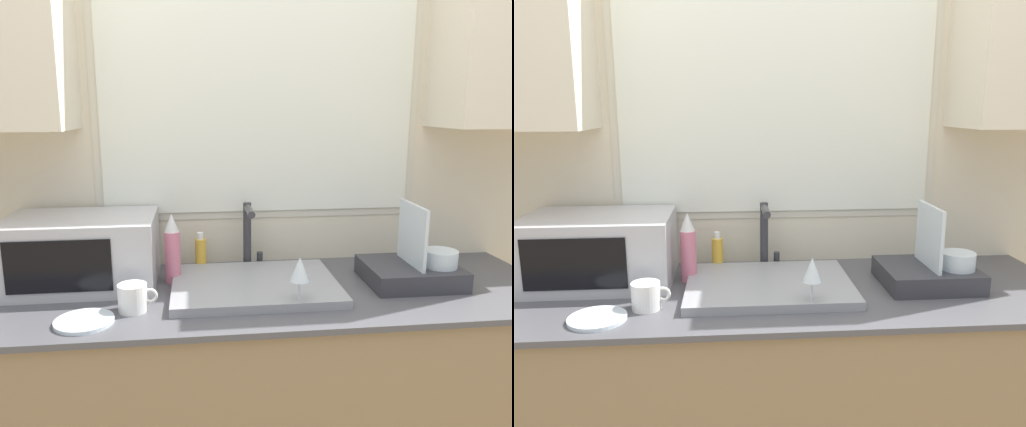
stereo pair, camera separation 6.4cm
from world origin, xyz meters
TOP-DOWN VIEW (x-y plane):
  - countertop at (0.00, 0.33)m, footprint 2.01×0.69m
  - wall_back at (0.00, 0.65)m, footprint 6.00×0.38m
  - sink_basin at (-0.06, 0.33)m, footprint 0.57×0.44m
  - faucet at (-0.05, 0.56)m, footprint 0.08×0.17m
  - microwave at (-0.66, 0.46)m, footprint 0.52×0.36m
  - dish_rack at (0.52, 0.33)m, footprint 0.33×0.28m
  - spray_bottle at (-0.34, 0.44)m, footprint 0.06×0.06m
  - soap_bottle at (-0.24, 0.57)m, footprint 0.04×0.04m
  - mug_near_sink at (-0.46, 0.19)m, footprint 0.12×0.09m
  - wine_glass at (0.06, 0.14)m, footprint 0.06×0.06m
  - small_plate at (-0.59, 0.11)m, footprint 0.17×0.17m

SIDE VIEW (x-z plane):
  - countertop at x=0.00m, z-range 0.00..0.91m
  - small_plate at x=-0.59m, z-range 0.91..0.93m
  - sink_basin at x=-0.06m, z-range 0.91..0.94m
  - mug_near_sink at x=-0.46m, z-range 0.91..1.00m
  - dish_rack at x=0.52m, z-range 0.82..1.11m
  - soap_bottle at x=-0.24m, z-range 0.91..1.06m
  - spray_bottle at x=-0.34m, z-range 0.91..1.17m
  - microwave at x=-0.66m, z-range 0.91..1.16m
  - wine_glass at x=0.06m, z-range 0.95..1.13m
  - faucet at x=-0.05m, z-range 0.94..1.20m
  - wall_back at x=0.00m, z-range 0.11..2.71m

